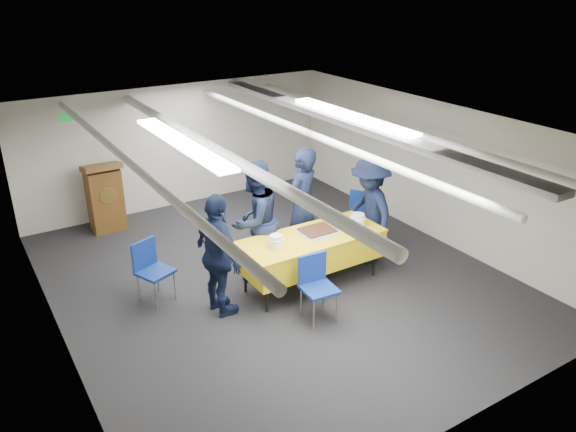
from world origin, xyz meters
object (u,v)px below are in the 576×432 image
(sailor_a, at_px, (302,206))
(sailor_b, at_px, (255,221))
(chair_left, at_px, (150,265))
(serving_table, at_px, (312,249))
(sheet_cake, at_px, (317,232))
(podium, at_px, (105,196))
(chair_near, at_px, (316,281))
(sailor_c, at_px, (219,256))
(sailor_d, at_px, (369,211))
(chair_right, at_px, (359,212))

(sailor_a, distance_m, sailor_b, 0.86)
(chair_left, bearing_deg, serving_table, -21.31)
(sheet_cake, distance_m, podium, 4.03)
(podium, distance_m, sailor_b, 3.17)
(podium, xyz_separation_m, chair_near, (1.53, -4.19, -0.08))
(sheet_cake, relative_size, podium, 0.39)
(sheet_cake, xyz_separation_m, chair_left, (-2.17, 0.82, -0.28))
(podium, height_order, sailor_c, sailor_c)
(serving_table, distance_m, sailor_d, 1.19)
(chair_left, relative_size, sailor_d, 0.52)
(sailor_b, bearing_deg, chair_near, 74.58)
(sailor_a, relative_size, sailor_b, 1.02)
(chair_right, distance_m, sailor_a, 1.22)
(chair_near, bearing_deg, sailor_a, 63.36)
(serving_table, distance_m, sailor_a, 0.85)
(serving_table, height_order, chair_right, chair_right)
(serving_table, distance_m, chair_near, 0.84)
(chair_near, bearing_deg, sailor_b, 95.73)
(chair_left, distance_m, sailor_c, 1.07)
(chair_near, relative_size, sailor_a, 0.48)
(sailor_a, bearing_deg, chair_right, 156.74)
(sheet_cake, distance_m, sailor_a, 0.75)
(chair_right, xyz_separation_m, sailor_d, (-0.30, -0.58, 0.30))
(chair_near, distance_m, chair_right, 2.37)
(serving_table, bearing_deg, sheet_cake, -5.01)
(sailor_b, bearing_deg, sailor_d, 143.17)
(sheet_cake, bearing_deg, chair_left, 159.29)
(serving_table, distance_m, sailor_c, 1.46)
(sheet_cake, distance_m, sailor_d, 1.08)
(serving_table, relative_size, chair_right, 2.39)
(chair_near, height_order, sailor_d, sailor_d)
(podium, xyz_separation_m, chair_left, (-0.13, -2.65, -0.08))
(chair_left, bearing_deg, sailor_d, -11.55)
(chair_left, bearing_deg, sailor_c, -50.26)
(sailor_a, height_order, sailor_c, sailor_a)
(chair_left, bearing_deg, chair_near, -42.81)
(podium, height_order, chair_near, podium)
(podium, relative_size, chair_near, 1.44)
(sailor_b, bearing_deg, chair_right, 161.62)
(chair_right, xyz_separation_m, sailor_a, (-1.16, -0.02, 0.38))
(chair_near, relative_size, sailor_d, 0.52)
(podium, distance_m, sailor_c, 3.49)
(sailor_a, distance_m, sailor_d, 1.03)
(sheet_cake, xyz_separation_m, sailor_b, (-0.65, 0.64, 0.08))
(serving_table, height_order, sailor_b, sailor_b)
(chair_right, distance_m, sailor_c, 2.98)
(chair_right, bearing_deg, sailor_c, -166.23)
(serving_table, relative_size, sailor_d, 1.24)
(serving_table, bearing_deg, chair_right, 26.73)
(podium, relative_size, chair_left, 1.44)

